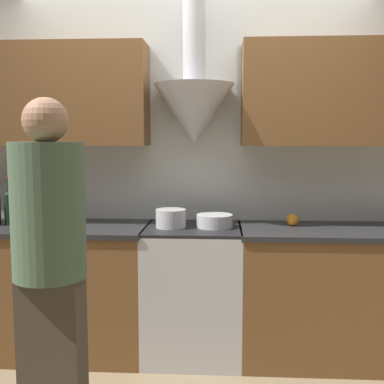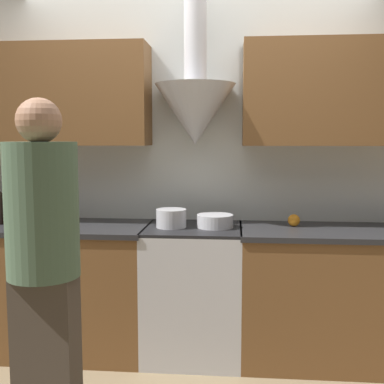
# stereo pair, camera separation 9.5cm
# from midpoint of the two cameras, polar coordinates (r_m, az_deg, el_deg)

# --- Properties ---
(ground_plane) EXTENTS (12.00, 12.00, 0.00)m
(ground_plane) POSITION_cam_midpoint_polar(r_m,az_deg,el_deg) (3.24, 0.50, -21.13)
(ground_plane) COLOR #847051
(wall_back) EXTENTS (8.40, 0.56, 2.60)m
(wall_back) POSITION_cam_midpoint_polar(r_m,az_deg,el_deg) (3.48, 0.63, 6.07)
(wall_back) COLOR silver
(wall_back) RESTS_ON ground_plane
(counter_left) EXTENTS (1.54, 0.62, 0.90)m
(counter_left) POSITION_cam_midpoint_polar(r_m,az_deg,el_deg) (3.62, -16.79, -10.73)
(counter_left) COLOR brown
(counter_left) RESTS_ON ground_plane
(counter_right) EXTENTS (1.32, 0.62, 0.90)m
(counter_right) POSITION_cam_midpoint_polar(r_m,az_deg,el_deg) (3.45, 17.71, -11.60)
(counter_right) COLOR brown
(counter_right) RESTS_ON ground_plane
(stove_range) EXTENTS (0.66, 0.60, 0.90)m
(stove_range) POSITION_cam_midpoint_polar(r_m,az_deg,el_deg) (3.38, 0.98, -11.63)
(stove_range) COLOR silver
(stove_range) RESTS_ON ground_plane
(wine_bottle_5) EXTENTS (0.07, 0.07, 0.34)m
(wine_bottle_5) POSITION_cam_midpoint_polar(r_m,az_deg,el_deg) (3.58, -19.83, -1.44)
(wine_bottle_5) COLOR black
(wine_bottle_5) RESTS_ON counter_left
(wine_bottle_6) EXTENTS (0.07, 0.07, 0.34)m
(wine_bottle_6) POSITION_cam_midpoint_polar(r_m,az_deg,el_deg) (3.54, -18.74, -1.36)
(wine_bottle_6) COLOR black
(wine_bottle_6) RESTS_ON counter_left
(stock_pot) EXTENTS (0.20, 0.20, 0.12)m
(stock_pot) POSITION_cam_midpoint_polar(r_m,az_deg,el_deg) (3.25, -1.64, -3.13)
(stock_pot) COLOR silver
(stock_pot) RESTS_ON stove_range
(mixing_bowl) EXTENTS (0.24, 0.24, 0.09)m
(mixing_bowl) POSITION_cam_midpoint_polar(r_m,az_deg,el_deg) (3.25, 3.59, -3.45)
(mixing_bowl) COLOR silver
(mixing_bowl) RESTS_ON stove_range
(orange_fruit) EXTENTS (0.08, 0.08, 0.08)m
(orange_fruit) POSITION_cam_midpoint_polar(r_m,az_deg,el_deg) (3.37, 12.77, -3.29)
(orange_fruit) COLOR orange
(orange_fruit) RESTS_ON counter_right
(person_foreground_left) EXTENTS (0.31, 0.31, 1.67)m
(person_foreground_left) POSITION_cam_midpoint_polar(r_m,az_deg,el_deg) (2.20, -15.95, -8.89)
(person_foreground_left) COLOR #473D33
(person_foreground_left) RESTS_ON ground_plane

